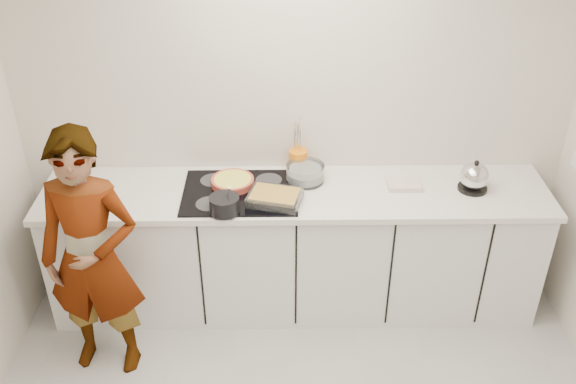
{
  "coord_description": "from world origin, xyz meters",
  "views": [
    {
      "loc": [
        -0.09,
        -2.16,
        3.08
      ],
      "look_at": [
        -0.05,
        1.05,
        1.05
      ],
      "focal_mm": 40.0,
      "sensor_mm": 36.0,
      "label": 1
    }
  ],
  "objects_px": {
    "tart_dish": "(233,181)",
    "baking_dish": "(275,197)",
    "saucepan": "(224,204)",
    "kettle": "(474,177)",
    "utensil_crock": "(298,161)",
    "mixing_bowl": "(305,174)",
    "cook": "(92,258)",
    "hob": "(240,192)"
  },
  "relations": [
    {
      "from": "hob",
      "to": "baking_dish",
      "type": "bearing_deg",
      "value": -28.78
    },
    {
      "from": "utensil_crock",
      "to": "cook",
      "type": "bearing_deg",
      "value": -146.27
    },
    {
      "from": "saucepan",
      "to": "utensil_crock",
      "type": "height_order",
      "value": "saucepan"
    },
    {
      "from": "baking_dish",
      "to": "utensil_crock",
      "type": "bearing_deg",
      "value": 69.2
    },
    {
      "from": "hob",
      "to": "utensil_crock",
      "type": "relative_size",
      "value": 4.72
    },
    {
      "from": "saucepan",
      "to": "kettle",
      "type": "height_order",
      "value": "kettle"
    },
    {
      "from": "saucepan",
      "to": "kettle",
      "type": "relative_size",
      "value": 0.96
    },
    {
      "from": "kettle",
      "to": "cook",
      "type": "xyz_separation_m",
      "value": [
        -2.3,
        -0.55,
        -0.19
      ]
    },
    {
      "from": "saucepan",
      "to": "utensil_crock",
      "type": "relative_size",
      "value": 1.51
    },
    {
      "from": "kettle",
      "to": "utensil_crock",
      "type": "distance_m",
      "value": 1.13
    },
    {
      "from": "hob",
      "to": "tart_dish",
      "type": "distance_m",
      "value": 0.1
    },
    {
      "from": "saucepan",
      "to": "utensil_crock",
      "type": "xyz_separation_m",
      "value": [
        0.45,
        0.5,
        0.01
      ]
    },
    {
      "from": "tart_dish",
      "to": "saucepan",
      "type": "distance_m",
      "value": 0.31
    },
    {
      "from": "tart_dish",
      "to": "utensil_crock",
      "type": "relative_size",
      "value": 2.29
    },
    {
      "from": "saucepan",
      "to": "mixing_bowl",
      "type": "xyz_separation_m",
      "value": [
        0.5,
        0.38,
        -0.01
      ]
    },
    {
      "from": "tart_dish",
      "to": "saucepan",
      "type": "bearing_deg",
      "value": -95.38
    },
    {
      "from": "utensil_crock",
      "to": "saucepan",
      "type": "bearing_deg",
      "value": -131.96
    },
    {
      "from": "utensil_crock",
      "to": "hob",
      "type": "bearing_deg",
      "value": -143.18
    },
    {
      "from": "hob",
      "to": "saucepan",
      "type": "bearing_deg",
      "value": -109.62
    },
    {
      "from": "hob",
      "to": "cook",
      "type": "xyz_separation_m",
      "value": [
        -0.82,
        -0.52,
        -0.11
      ]
    },
    {
      "from": "kettle",
      "to": "cook",
      "type": "distance_m",
      "value": 2.37
    },
    {
      "from": "hob",
      "to": "saucepan",
      "type": "height_order",
      "value": "saucepan"
    },
    {
      "from": "tart_dish",
      "to": "kettle",
      "type": "xyz_separation_m",
      "value": [
        1.53,
        -0.05,
        0.05
      ]
    },
    {
      "from": "hob",
      "to": "tart_dish",
      "type": "xyz_separation_m",
      "value": [
        -0.05,
        0.08,
        0.03
      ]
    },
    {
      "from": "mixing_bowl",
      "to": "cook",
      "type": "distance_m",
      "value": 1.42
    },
    {
      "from": "cook",
      "to": "kettle",
      "type": "bearing_deg",
      "value": 19.17
    },
    {
      "from": "tart_dish",
      "to": "utensil_crock",
      "type": "xyz_separation_m",
      "value": [
        0.42,
        0.2,
        0.04
      ]
    },
    {
      "from": "tart_dish",
      "to": "utensil_crock",
      "type": "height_order",
      "value": "utensil_crock"
    },
    {
      "from": "saucepan",
      "to": "utensil_crock",
      "type": "bearing_deg",
      "value": 48.04
    },
    {
      "from": "tart_dish",
      "to": "cook",
      "type": "relative_size",
      "value": 0.22
    },
    {
      "from": "mixing_bowl",
      "to": "cook",
      "type": "height_order",
      "value": "cook"
    },
    {
      "from": "mixing_bowl",
      "to": "utensil_crock",
      "type": "relative_size",
      "value": 1.96
    },
    {
      "from": "tart_dish",
      "to": "kettle",
      "type": "bearing_deg",
      "value": -1.96
    },
    {
      "from": "tart_dish",
      "to": "mixing_bowl",
      "type": "xyz_separation_m",
      "value": [
        0.47,
        0.07,
        0.01
      ]
    },
    {
      "from": "tart_dish",
      "to": "baking_dish",
      "type": "height_order",
      "value": "baking_dish"
    },
    {
      "from": "saucepan",
      "to": "baking_dish",
      "type": "bearing_deg",
      "value": 18.97
    },
    {
      "from": "saucepan",
      "to": "utensil_crock",
      "type": "distance_m",
      "value": 0.68
    },
    {
      "from": "tart_dish",
      "to": "mixing_bowl",
      "type": "height_order",
      "value": "mixing_bowl"
    },
    {
      "from": "saucepan",
      "to": "hob",
      "type": "bearing_deg",
      "value": 70.38
    },
    {
      "from": "tart_dish",
      "to": "cook",
      "type": "bearing_deg",
      "value": -142.12
    },
    {
      "from": "utensil_crock",
      "to": "baking_dish",
      "type": "bearing_deg",
      "value": -110.8
    },
    {
      "from": "tart_dish",
      "to": "hob",
      "type": "bearing_deg",
      "value": -57.71
    }
  ]
}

